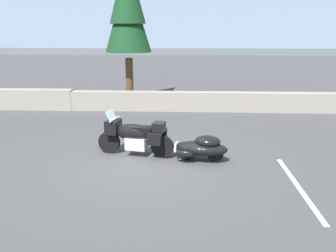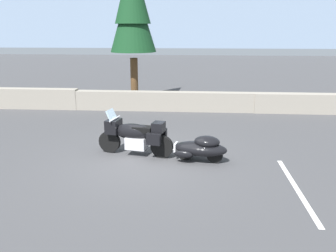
# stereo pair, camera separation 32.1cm
# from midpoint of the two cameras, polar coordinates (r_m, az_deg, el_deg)

# --- Properties ---
(ground_plane) EXTENTS (80.00, 80.00, 0.00)m
(ground_plane) POSITION_cam_midpoint_polar(r_m,az_deg,el_deg) (10.24, -4.53, -5.60)
(ground_plane) COLOR #424244
(stone_guard_wall) EXTENTS (24.00, 0.57, 0.94)m
(stone_guard_wall) POSITION_cam_midpoint_polar(r_m,az_deg,el_deg) (16.25, -1.10, 3.97)
(stone_guard_wall) COLOR gray
(stone_guard_wall) RESTS_ON ground
(distant_ridgeline) EXTENTS (240.00, 80.00, 16.00)m
(distant_ridgeline) POSITION_cam_midpoint_polar(r_m,az_deg,el_deg) (105.97, 1.94, 17.73)
(distant_ridgeline) COLOR #7F93AD
(distant_ridgeline) RESTS_ON ground
(touring_motorcycle) EXTENTS (2.29, 1.03, 1.33)m
(touring_motorcycle) POSITION_cam_midpoint_polar(r_m,az_deg,el_deg) (10.57, -6.14, -1.42)
(touring_motorcycle) COLOR black
(touring_motorcycle) RESTS_ON ground
(car_shaped_trailer) EXTENTS (2.23, 1.01, 0.76)m
(car_shaped_trailer) POSITION_cam_midpoint_polar(r_m,az_deg,el_deg) (10.13, 4.41, -3.37)
(car_shaped_trailer) COLOR black
(car_shaped_trailer) RESTS_ON ground
(pine_tree_tall) EXTENTS (2.16, 2.16, 7.75)m
(pine_tree_tall) POSITION_cam_midpoint_polar(r_m,az_deg,el_deg) (17.52, -7.02, 19.19)
(pine_tree_tall) COLOR brown
(pine_tree_tall) RESTS_ON ground
(parking_stripe_marker) EXTENTS (0.12, 3.60, 0.01)m
(parking_stripe_marker) POSITION_cam_midpoint_polar(r_m,az_deg,el_deg) (9.16, 18.96, -9.03)
(parking_stripe_marker) COLOR silver
(parking_stripe_marker) RESTS_ON ground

